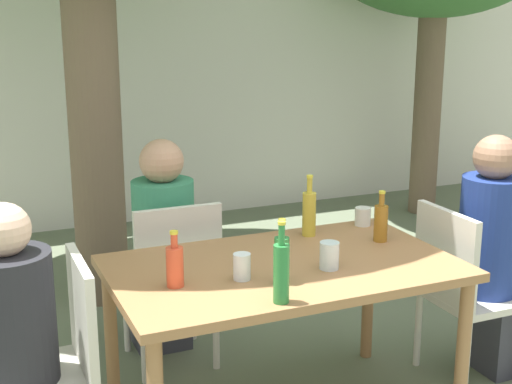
{
  "coord_description": "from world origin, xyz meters",
  "views": [
    {
      "loc": [
        -1.26,
        -2.62,
        1.81
      ],
      "look_at": [
        0.0,
        0.3,
        1.01
      ],
      "focal_mm": 50.0,
      "sensor_mm": 36.0,
      "label": 1
    }
  ],
  "objects_px": {
    "oil_cruet_0": "(309,212)",
    "green_bottle_1": "(281,271)",
    "patio_chair_2": "(173,276)",
    "green_bottle_3": "(282,258)",
    "drinking_glass_0": "(242,267)",
    "drinking_glass_2": "(363,216)",
    "drinking_glass_1": "(329,255)",
    "person_seated_2": "(160,257)",
    "amber_bottle_2": "(381,222)",
    "patio_chair_0": "(56,358)",
    "person_seated_1": "(500,269)",
    "patio_chair_1": "(462,284)",
    "soda_bottle_4": "(175,265)",
    "dining_table_front": "(283,281)"
  },
  "relations": [
    {
      "from": "green_bottle_1",
      "to": "soda_bottle_4",
      "type": "bearing_deg",
      "value": 135.35
    },
    {
      "from": "drinking_glass_2",
      "to": "patio_chair_0",
      "type": "bearing_deg",
      "value": -167.33
    },
    {
      "from": "amber_bottle_2",
      "to": "soda_bottle_4",
      "type": "distance_m",
      "value": 1.08
    },
    {
      "from": "patio_chair_2",
      "to": "amber_bottle_2",
      "type": "height_order",
      "value": "amber_bottle_2"
    },
    {
      "from": "dining_table_front",
      "to": "drinking_glass_2",
      "type": "relative_size",
      "value": 16.08
    },
    {
      "from": "green_bottle_1",
      "to": "green_bottle_3",
      "type": "height_order",
      "value": "green_bottle_1"
    },
    {
      "from": "drinking_glass_0",
      "to": "drinking_glass_2",
      "type": "height_order",
      "value": "drinking_glass_0"
    },
    {
      "from": "patio_chair_0",
      "to": "patio_chair_2",
      "type": "xyz_separation_m",
      "value": [
        0.68,
        0.68,
        0.0
      ]
    },
    {
      "from": "patio_chair_2",
      "to": "drinking_glass_1",
      "type": "relative_size",
      "value": 7.63
    },
    {
      "from": "oil_cruet_0",
      "to": "amber_bottle_2",
      "type": "height_order",
      "value": "oil_cruet_0"
    },
    {
      "from": "patio_chair_2",
      "to": "oil_cruet_0",
      "type": "bearing_deg",
      "value": 148.38
    },
    {
      "from": "amber_bottle_2",
      "to": "green_bottle_3",
      "type": "distance_m",
      "value": 0.72
    },
    {
      "from": "oil_cruet_0",
      "to": "patio_chair_2",
      "type": "bearing_deg",
      "value": 148.38
    },
    {
      "from": "patio_chair_0",
      "to": "drinking_glass_0",
      "type": "distance_m",
      "value": 0.81
    },
    {
      "from": "dining_table_front",
      "to": "drinking_glass_0",
      "type": "height_order",
      "value": "drinking_glass_0"
    },
    {
      "from": "drinking_glass_1",
      "to": "drinking_glass_0",
      "type": "bearing_deg",
      "value": 175.18
    },
    {
      "from": "green_bottle_1",
      "to": "drinking_glass_2",
      "type": "relative_size",
      "value": 3.42
    },
    {
      "from": "drinking_glass_0",
      "to": "green_bottle_1",
      "type": "bearing_deg",
      "value": -80.8
    },
    {
      "from": "person_seated_2",
      "to": "amber_bottle_2",
      "type": "distance_m",
      "value": 1.22
    },
    {
      "from": "oil_cruet_0",
      "to": "green_bottle_1",
      "type": "distance_m",
      "value": 0.84
    },
    {
      "from": "amber_bottle_2",
      "to": "person_seated_1",
      "type": "bearing_deg",
      "value": -9.04
    },
    {
      "from": "person_seated_1",
      "to": "green_bottle_3",
      "type": "height_order",
      "value": "person_seated_1"
    },
    {
      "from": "person_seated_1",
      "to": "soda_bottle_4",
      "type": "distance_m",
      "value": 1.74
    },
    {
      "from": "person_seated_2",
      "to": "soda_bottle_4",
      "type": "xyz_separation_m",
      "value": [
        -0.21,
        -0.97,
        0.31
      ]
    },
    {
      "from": "person_seated_1",
      "to": "green_bottle_3",
      "type": "relative_size",
      "value": 4.64
    },
    {
      "from": "patio_chair_0",
      "to": "green_bottle_1",
      "type": "height_order",
      "value": "green_bottle_1"
    },
    {
      "from": "dining_table_front",
      "to": "oil_cruet_0",
      "type": "relative_size",
      "value": 4.96
    },
    {
      "from": "patio_chair_0",
      "to": "soda_bottle_4",
      "type": "xyz_separation_m",
      "value": [
        0.47,
        -0.06,
        0.34
      ]
    },
    {
      "from": "patio_chair_2",
      "to": "soda_bottle_4",
      "type": "height_order",
      "value": "soda_bottle_4"
    },
    {
      "from": "green_bottle_3",
      "to": "drinking_glass_2",
      "type": "height_order",
      "value": "green_bottle_3"
    },
    {
      "from": "patio_chair_1",
      "to": "person_seated_2",
      "type": "distance_m",
      "value": 1.57
    },
    {
      "from": "patio_chair_1",
      "to": "drinking_glass_2",
      "type": "bearing_deg",
      "value": 45.18
    },
    {
      "from": "oil_cruet_0",
      "to": "person_seated_2",
      "type": "bearing_deg",
      "value": 134.46
    },
    {
      "from": "oil_cruet_0",
      "to": "person_seated_1",
      "type": "bearing_deg",
      "value": -18.86
    },
    {
      "from": "oil_cruet_0",
      "to": "soda_bottle_4",
      "type": "xyz_separation_m",
      "value": [
        -0.79,
        -0.38,
        -0.03
      ]
    },
    {
      "from": "dining_table_front",
      "to": "person_seated_2",
      "type": "bearing_deg",
      "value": 108.1
    },
    {
      "from": "person_seated_1",
      "to": "amber_bottle_2",
      "type": "relative_size",
      "value": 5.08
    },
    {
      "from": "patio_chair_0",
      "to": "drinking_glass_0",
      "type": "xyz_separation_m",
      "value": [
        0.74,
        -0.1,
        0.3
      ]
    },
    {
      "from": "patio_chair_2",
      "to": "green_bottle_3",
      "type": "xyz_separation_m",
      "value": [
        0.2,
        -0.87,
        0.35
      ]
    },
    {
      "from": "drinking_glass_1",
      "to": "drinking_glass_2",
      "type": "xyz_separation_m",
      "value": [
        0.46,
        0.49,
        -0.01
      ]
    },
    {
      "from": "drinking_glass_0",
      "to": "drinking_glass_2",
      "type": "xyz_separation_m",
      "value": [
        0.85,
        0.46,
        -0.01
      ]
    },
    {
      "from": "person_seated_2",
      "to": "oil_cruet_0",
      "type": "xyz_separation_m",
      "value": [
        0.58,
        -0.6,
        0.34
      ]
    },
    {
      "from": "patio_chair_2",
      "to": "drinking_glass_1",
      "type": "xyz_separation_m",
      "value": [
        0.45,
        -0.81,
        0.31
      ]
    },
    {
      "from": "dining_table_front",
      "to": "patio_chair_2",
      "type": "relative_size",
      "value": 1.66
    },
    {
      "from": "patio_chair_0",
      "to": "drinking_glass_0",
      "type": "bearing_deg",
      "value": 82.5
    },
    {
      "from": "oil_cruet_0",
      "to": "drinking_glass_1",
      "type": "xyz_separation_m",
      "value": [
        -0.13,
        -0.45,
        -0.06
      ]
    },
    {
      "from": "patio_chair_0",
      "to": "oil_cruet_0",
      "type": "bearing_deg",
      "value": 104.04
    },
    {
      "from": "dining_table_front",
      "to": "patio_chair_0",
      "type": "distance_m",
      "value": 0.99
    },
    {
      "from": "drinking_glass_2",
      "to": "green_bottle_1",
      "type": "bearing_deg",
      "value": -137.66
    },
    {
      "from": "person_seated_2",
      "to": "amber_bottle_2",
      "type": "xyz_separation_m",
      "value": [
        0.86,
        -0.81,
        0.32
      ]
    }
  ]
}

